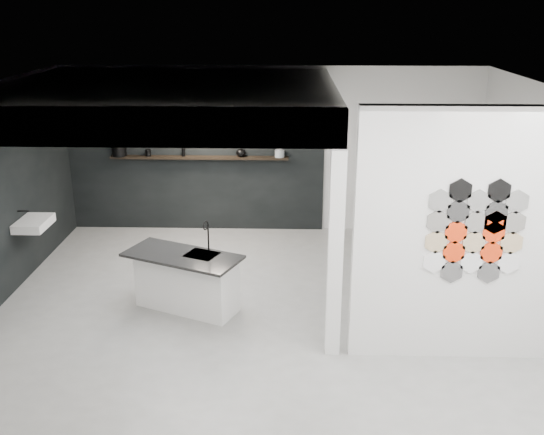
{
  "coord_description": "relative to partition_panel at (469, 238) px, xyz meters",
  "views": [
    {
      "loc": [
        0.32,
        -7.02,
        3.74
      ],
      "look_at": [
        0.1,
        0.3,
        1.15
      ],
      "focal_mm": 40.0,
      "sensor_mm": 36.0,
      "label": 1
    }
  ],
  "objects": [
    {
      "name": "bottle_dark",
      "position": [
        -3.69,
        3.87,
        -0.0
      ],
      "size": [
        0.06,
        0.06,
        0.15
      ],
      "primitive_type": "cylinder",
      "rotation": [
        0.0,
        0.0,
        -0.06
      ],
      "color": "black",
      "rests_on": "display_shelf"
    },
    {
      "name": "kettle",
      "position": [
        -2.72,
        3.87,
        -0.01
      ],
      "size": [
        0.19,
        0.19,
        0.14
      ],
      "primitive_type": "ellipsoid",
      "rotation": [
        0.0,
        0.0,
        -0.19
      ],
      "color": "black",
      "rests_on": "display_shelf"
    },
    {
      "name": "corner_column",
      "position": [
        -1.41,
        0.0,
        -0.22
      ],
      "size": [
        0.16,
        0.16,
        2.35
      ],
      "primitive_type": "cube",
      "color": "silver",
      "rests_on": "floor"
    },
    {
      "name": "fascia_beam",
      "position": [
        -3.52,
        0.08,
        1.15
      ],
      "size": [
        4.4,
        0.16,
        0.4
      ],
      "primitive_type": "cube",
      "color": "silver",
      "rests_on": "corner_column"
    },
    {
      "name": "stockpot",
      "position": [
        -4.78,
        3.87,
        0.02
      ],
      "size": [
        0.32,
        0.32,
        0.2
      ],
      "primitive_type": "cylinder",
      "rotation": [
        0.0,
        0.0,
        -0.4
      ],
      "color": "black",
      "rests_on": "display_shelf"
    },
    {
      "name": "glass_vase",
      "position": [
        -2.08,
        3.87,
        -0.02
      ],
      "size": [
        0.11,
        0.11,
        0.13
      ],
      "primitive_type": "cylinder",
      "rotation": [
        0.0,
        0.0,
        -0.27
      ],
      "color": "gray",
      "rests_on": "display_shelf"
    },
    {
      "name": "bay_clad_back",
      "position": [
        -3.52,
        3.97,
        -0.22
      ],
      "size": [
        4.4,
        0.04,
        2.35
      ],
      "primitive_type": "cube",
      "color": "black",
      "rests_on": "floor"
    },
    {
      "name": "display_shelf",
      "position": [
        -3.43,
        3.87,
        -0.1
      ],
      "size": [
        3.0,
        0.15,
        0.04
      ],
      "primitive_type": "cube",
      "color": "black",
      "rests_on": "bay_clad_back"
    },
    {
      "name": "utensil_cup",
      "position": [
        -4.29,
        3.87,
        -0.02
      ],
      "size": [
        0.11,
        0.11,
        0.11
      ],
      "primitive_type": "cylinder",
      "rotation": [
        0.0,
        0.0,
        -0.27
      ],
      "color": "black",
      "rests_on": "display_shelf"
    },
    {
      "name": "glass_bowl",
      "position": [
        -2.08,
        3.87,
        -0.02
      ],
      "size": [
        0.2,
        0.2,
        0.11
      ],
      "primitive_type": "cylinder",
      "rotation": [
        0.0,
        0.0,
        0.27
      ],
      "color": "gray",
      "rests_on": "display_shelf"
    },
    {
      "name": "partition_panel",
      "position": [
        0.0,
        0.0,
        0.0
      ],
      "size": [
        2.45,
        0.15,
        2.8
      ],
      "primitive_type": "cube",
      "color": "silver",
      "rests_on": "floor"
    },
    {
      "name": "floor",
      "position": [
        -2.23,
        1.0,
        -1.4
      ],
      "size": [
        7.0,
        6.0,
        0.01
      ],
      "primitive_type": "cube",
      "color": "gray"
    },
    {
      "name": "kitchen_island",
      "position": [
        -3.21,
        0.99,
        -1.0
      ],
      "size": [
        1.6,
        1.18,
        1.18
      ],
      "rotation": [
        0.0,
        0.0,
        -0.41
      ],
      "color": "silver",
      "rests_on": "floor"
    },
    {
      "name": "hex_tile_cluster",
      "position": [
        0.03,
        -0.09,
        0.1
      ],
      "size": [
        1.04,
        0.02,
        1.16
      ],
      "color": "white",
      "rests_on": "partition_panel"
    },
    {
      "name": "bay_clad_left",
      "position": [
        -5.7,
        2.0,
        -0.22
      ],
      "size": [
        0.04,
        4.0,
        2.35
      ],
      "primitive_type": "cube",
      "color": "black",
      "rests_on": "floor"
    },
    {
      "name": "wall_basin",
      "position": [
        -5.46,
        1.8,
        -0.55
      ],
      "size": [
        0.4,
        0.6,
        0.12
      ],
      "primitive_type": "cube",
      "color": "silver",
      "rests_on": "bay_clad_left"
    },
    {
      "name": "bulkhead",
      "position": [
        -3.52,
        2.0,
        1.15
      ],
      "size": [
        4.4,
        4.0,
        0.4
      ],
      "primitive_type": "cube",
      "color": "silver",
      "rests_on": "corner_column"
    }
  ]
}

